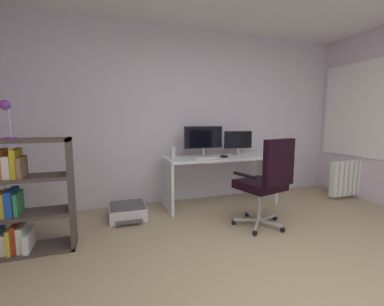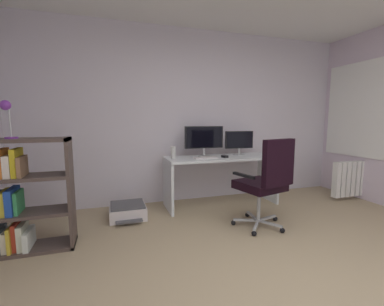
{
  "view_description": "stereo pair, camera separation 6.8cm",
  "coord_description": "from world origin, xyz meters",
  "px_view_note": "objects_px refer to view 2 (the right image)",
  "views": [
    {
      "loc": [
        -1.35,
        -1.2,
        1.29
      ],
      "look_at": [
        -0.26,
        2.0,
        0.85
      ],
      "focal_mm": 24.27,
      "sensor_mm": 36.0,
      "label": 1
    },
    {
      "loc": [
        -1.29,
        -1.22,
        1.29
      ],
      "look_at": [
        -0.26,
        2.0,
        0.85
      ],
      "focal_mm": 24.27,
      "sensor_mm": 36.0,
      "label": 2
    }
  ],
  "objects_px": {
    "office_chair": "(266,179)",
    "desktop_speaker": "(173,152)",
    "monitor_main": "(204,138)",
    "radiator": "(356,178)",
    "desk": "(221,169)",
    "keyboard": "(206,158)",
    "computer_mouse": "(225,156)",
    "monitor_secondary": "(239,141)",
    "desk_lamp": "(7,112)",
    "printer": "(128,211)",
    "bookshelf": "(21,198)"
  },
  "relations": [
    {
      "from": "keyboard",
      "to": "computer_mouse",
      "type": "xyz_separation_m",
      "value": [
        0.29,
        -0.02,
        0.01
      ]
    },
    {
      "from": "desktop_speaker",
      "to": "keyboard",
      "type": "bearing_deg",
      "value": -18.27
    },
    {
      "from": "keyboard",
      "to": "desk",
      "type": "bearing_deg",
      "value": 18.13
    },
    {
      "from": "desk",
      "to": "desktop_speaker",
      "type": "bearing_deg",
      "value": 176.71
    },
    {
      "from": "computer_mouse",
      "to": "printer",
      "type": "bearing_deg",
      "value": 168.25
    },
    {
      "from": "desk",
      "to": "keyboard",
      "type": "relative_size",
      "value": 4.92
    },
    {
      "from": "monitor_secondary",
      "to": "keyboard",
      "type": "height_order",
      "value": "monitor_secondary"
    },
    {
      "from": "monitor_main",
      "to": "office_chair",
      "type": "relative_size",
      "value": 0.55
    },
    {
      "from": "monitor_main",
      "to": "radiator",
      "type": "bearing_deg",
      "value": -11.56
    },
    {
      "from": "computer_mouse",
      "to": "radiator",
      "type": "bearing_deg",
      "value": -19.75
    },
    {
      "from": "monitor_secondary",
      "to": "desk",
      "type": "bearing_deg",
      "value": -165.17
    },
    {
      "from": "bookshelf",
      "to": "desktop_speaker",
      "type": "bearing_deg",
      "value": 23.65
    },
    {
      "from": "desktop_speaker",
      "to": "desk",
      "type": "bearing_deg",
      "value": -3.29
    },
    {
      "from": "computer_mouse",
      "to": "radiator",
      "type": "relative_size",
      "value": 0.11
    },
    {
      "from": "keyboard",
      "to": "bookshelf",
      "type": "height_order",
      "value": "bookshelf"
    },
    {
      "from": "monitor_main",
      "to": "desktop_speaker",
      "type": "height_order",
      "value": "monitor_main"
    },
    {
      "from": "desk_lamp",
      "to": "office_chair",
      "type": "bearing_deg",
      "value": -6.24
    },
    {
      "from": "office_chair",
      "to": "desktop_speaker",
      "type": "bearing_deg",
      "value": 129.66
    },
    {
      "from": "monitor_main",
      "to": "keyboard",
      "type": "xyz_separation_m",
      "value": [
        -0.05,
        -0.19,
        -0.26
      ]
    },
    {
      "from": "desk_lamp",
      "to": "desk",
      "type": "bearing_deg",
      "value": 15.84
    },
    {
      "from": "desk",
      "to": "desktop_speaker",
      "type": "xyz_separation_m",
      "value": [
        -0.73,
        0.04,
        0.27
      ]
    },
    {
      "from": "desktop_speaker",
      "to": "desk_lamp",
      "type": "distance_m",
      "value": 1.97
    },
    {
      "from": "monitor_secondary",
      "to": "computer_mouse",
      "type": "height_order",
      "value": "monitor_secondary"
    },
    {
      "from": "desk",
      "to": "desk_lamp",
      "type": "height_order",
      "value": "desk_lamp"
    },
    {
      "from": "monitor_secondary",
      "to": "printer",
      "type": "height_order",
      "value": "monitor_secondary"
    },
    {
      "from": "radiator",
      "to": "printer",
      "type": "bearing_deg",
      "value": 175.54
    },
    {
      "from": "desktop_speaker",
      "to": "radiator",
      "type": "xyz_separation_m",
      "value": [
        2.93,
        -0.45,
        -0.48
      ]
    },
    {
      "from": "monitor_main",
      "to": "office_chair",
      "type": "xyz_separation_m",
      "value": [
        0.37,
        -1.08,
        -0.41
      ]
    },
    {
      "from": "desk_lamp",
      "to": "printer",
      "type": "height_order",
      "value": "desk_lamp"
    },
    {
      "from": "desk_lamp",
      "to": "keyboard",
      "type": "bearing_deg",
      "value": 15.35
    },
    {
      "from": "desk",
      "to": "monitor_secondary",
      "type": "distance_m",
      "value": 0.53
    },
    {
      "from": "monitor_main",
      "to": "monitor_secondary",
      "type": "height_order",
      "value": "monitor_main"
    },
    {
      "from": "desktop_speaker",
      "to": "desk_lamp",
      "type": "bearing_deg",
      "value": -156.92
    },
    {
      "from": "desk",
      "to": "monitor_main",
      "type": "xyz_separation_m",
      "value": [
        -0.24,
        0.09,
        0.45
      ]
    },
    {
      "from": "desktop_speaker",
      "to": "bookshelf",
      "type": "distance_m",
      "value": 1.88
    },
    {
      "from": "monitor_secondary",
      "to": "computer_mouse",
      "type": "distance_m",
      "value": 0.45
    },
    {
      "from": "computer_mouse",
      "to": "monitor_secondary",
      "type": "bearing_deg",
      "value": 19.34
    },
    {
      "from": "office_chair",
      "to": "printer",
      "type": "distance_m",
      "value": 1.82
    },
    {
      "from": "monitor_main",
      "to": "desktop_speaker",
      "type": "distance_m",
      "value": 0.52
    },
    {
      "from": "monitor_secondary",
      "to": "desktop_speaker",
      "type": "xyz_separation_m",
      "value": [
        -1.07,
        -0.05,
        -0.13
      ]
    },
    {
      "from": "keyboard",
      "to": "office_chair",
      "type": "xyz_separation_m",
      "value": [
        0.42,
        -0.89,
        -0.15
      ]
    },
    {
      "from": "monitor_main",
      "to": "desk_lamp",
      "type": "xyz_separation_m",
      "value": [
        -2.23,
        -0.79,
        0.35
      ]
    },
    {
      "from": "desk",
      "to": "monitor_main",
      "type": "distance_m",
      "value": 0.52
    },
    {
      "from": "monitor_main",
      "to": "printer",
      "type": "height_order",
      "value": "monitor_main"
    },
    {
      "from": "bookshelf",
      "to": "radiator",
      "type": "height_order",
      "value": "bookshelf"
    },
    {
      "from": "printer",
      "to": "keyboard",
      "type": "bearing_deg",
      "value": 1.4
    },
    {
      "from": "office_chair",
      "to": "keyboard",
      "type": "bearing_deg",
      "value": 115.13
    },
    {
      "from": "radiator",
      "to": "bookshelf",
      "type": "bearing_deg",
      "value": -176.39
    },
    {
      "from": "desktop_speaker",
      "to": "radiator",
      "type": "height_order",
      "value": "desktop_speaker"
    },
    {
      "from": "monitor_main",
      "to": "printer",
      "type": "distance_m",
      "value": 1.49
    }
  ]
}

